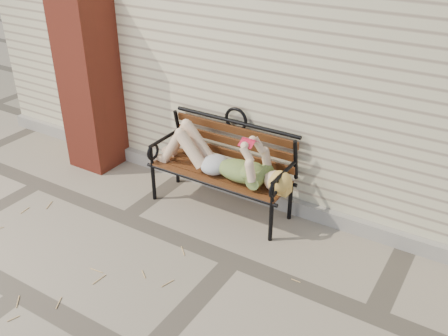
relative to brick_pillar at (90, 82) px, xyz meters
The scene contains 7 objects.
ground 2.62m from the brick_pillar, 18.06° to the right, with size 80.00×80.00×0.00m, color gray.
house_wall 3.26m from the brick_pillar, 44.37° to the left, with size 8.00×4.00×3.00m, color beige.
foundation_strip 2.49m from the brick_pillar, ahead, with size 8.00×0.10×0.15m, color gray.
brick_pillar is the anchor object (origin of this frame).
garden_bench 1.81m from the brick_pillar, ahead, with size 1.54×0.61×1.00m.
reading_woman 1.82m from the brick_pillar, ahead, with size 1.45×0.33×0.46m.
straw_scatter 2.27m from the brick_pillar, 45.92° to the right, with size 2.77×1.67×0.01m.
Camera 1 is at (1.73, -2.96, 2.82)m, focal length 40.00 mm.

